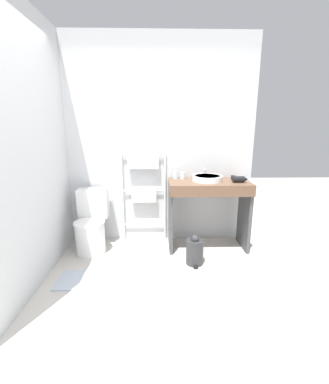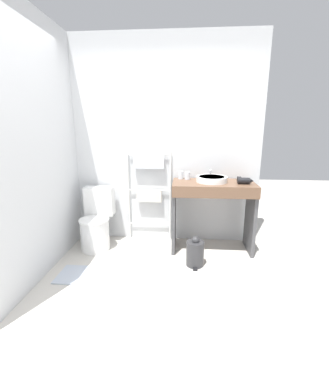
{
  "view_description": "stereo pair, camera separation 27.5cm",
  "coord_description": "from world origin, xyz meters",
  "views": [
    {
      "loc": [
        0.02,
        -1.84,
        1.53
      ],
      "look_at": [
        0.09,
        0.84,
        0.86
      ],
      "focal_mm": 24.0,
      "sensor_mm": 36.0,
      "label": 1
    },
    {
      "loc": [
        0.3,
        -1.83,
        1.53
      ],
      "look_at": [
        0.09,
        0.84,
        0.86
      ],
      "focal_mm": 24.0,
      "sensor_mm": 36.0,
      "label": 2
    }
  ],
  "objects": [
    {
      "name": "towel_radiator",
      "position": [
        -0.17,
        1.51,
        0.83
      ],
      "size": [
        0.6,
        0.06,
        1.24
      ],
      "color": "white",
      "rests_on": "ground_plane"
    },
    {
      "name": "cup_near_wall",
      "position": [
        0.25,
        1.45,
        0.94
      ],
      "size": [
        0.07,
        0.07,
        0.1
      ],
      "color": "silver",
      "rests_on": "vanity_counter"
    },
    {
      "name": "hair_dryer",
      "position": [
        1.01,
        1.21,
        0.92
      ],
      "size": [
        0.18,
        0.17,
        0.08
      ],
      "color": "black",
      "rests_on": "vanity_counter"
    },
    {
      "name": "vanity_counter",
      "position": [
        0.66,
        1.26,
        0.6
      ],
      "size": [
        1.0,
        0.52,
        0.89
      ],
      "color": "brown",
      "rests_on": "ground_plane"
    },
    {
      "name": "wall_side",
      "position": [
        -1.22,
        0.78,
        1.33
      ],
      "size": [
        0.12,
        2.31,
        2.67
      ],
      "primitive_type": "cube",
      "color": "silver",
      "rests_on": "ground_plane"
    },
    {
      "name": "trash_bin",
      "position": [
        0.44,
        0.84,
        0.15
      ],
      "size": [
        0.2,
        0.23,
        0.35
      ],
      "color": "#333335",
      "rests_on": "ground_plane"
    },
    {
      "name": "faucet",
      "position": [
        0.64,
        1.49,
        0.97
      ],
      "size": [
        0.02,
        0.1,
        0.13
      ],
      "color": "silver",
      "rests_on": "vanity_counter"
    },
    {
      "name": "bath_mat",
      "position": [
        -0.74,
        0.53,
        0.01
      ],
      "size": [
        0.56,
        0.36,
        0.01
      ],
      "primitive_type": "cube",
      "color": "#B2BCCC",
      "rests_on": "ground_plane"
    },
    {
      "name": "wall_back",
      "position": [
        0.0,
        1.62,
        1.33
      ],
      "size": [
        2.57,
        0.12,
        2.67
      ],
      "primitive_type": "cube",
      "color": "silver",
      "rests_on": "ground_plane"
    },
    {
      "name": "sink_basin",
      "position": [
        0.64,
        1.29,
        0.92
      ],
      "size": [
        0.38,
        0.38,
        0.07
      ],
      "color": "white",
      "rests_on": "vanity_counter"
    },
    {
      "name": "ground_plane",
      "position": [
        0.0,
        0.0,
        0.0
      ],
      "size": [
        12.0,
        12.0,
        0.0
      ],
      "primitive_type": "plane",
      "color": "beige"
    },
    {
      "name": "cup_near_edge",
      "position": [
        0.34,
        1.43,
        0.93
      ],
      "size": [
        0.07,
        0.07,
        0.1
      ],
      "color": "silver",
      "rests_on": "vanity_counter"
    },
    {
      "name": "toilet",
      "position": [
        -0.83,
        1.23,
        0.33
      ],
      "size": [
        0.38,
        0.53,
        0.78
      ],
      "color": "white",
      "rests_on": "ground_plane"
    }
  ]
}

